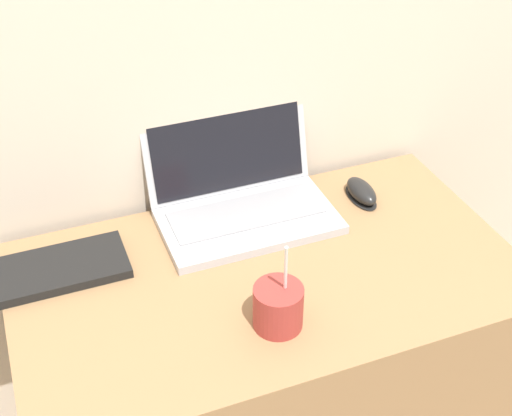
% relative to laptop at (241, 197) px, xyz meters
% --- Properties ---
extents(desk, '(1.03, 0.58, 0.71)m').
position_rel_laptop_xyz_m(desk, '(-0.02, -0.21, -0.40)').
color(desk, '#936D47').
rests_on(desk, ground_plane).
extents(laptop, '(0.39, 0.28, 0.21)m').
position_rel_laptop_xyz_m(laptop, '(0.00, 0.00, 0.00)').
color(laptop, '#ADADB2').
rests_on(laptop, desk).
extents(drink_cup, '(0.09, 0.09, 0.20)m').
position_rel_laptop_xyz_m(drink_cup, '(-0.06, -0.35, 0.00)').
color(drink_cup, '#9E332D').
rests_on(drink_cup, desk).
extents(computer_mouse, '(0.06, 0.11, 0.04)m').
position_rel_laptop_xyz_m(computer_mouse, '(0.28, -0.05, -0.03)').
color(computer_mouse, black).
rests_on(computer_mouse, desk).
extents(external_keyboard, '(0.43, 0.14, 0.02)m').
position_rel_laptop_xyz_m(external_keyboard, '(-0.50, -0.06, -0.04)').
color(external_keyboard, black).
rests_on(external_keyboard, desk).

